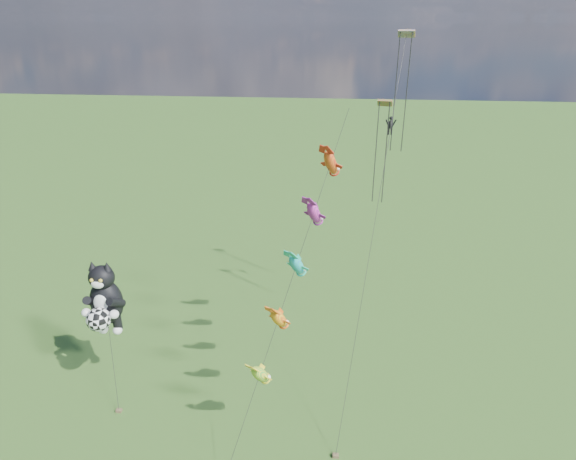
{
  "coord_description": "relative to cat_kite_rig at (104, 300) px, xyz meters",
  "views": [
    {
      "loc": [
        12.69,
        -26.54,
        26.24
      ],
      "look_at": [
        9.35,
        7.26,
        11.26
      ],
      "focal_mm": 30.0,
      "sensor_mm": 36.0,
      "label": 1
    }
  ],
  "objects": [
    {
      "name": "ground",
      "position": [
        3.22,
        -1.27,
        -7.86
      ],
      "size": [
        300.0,
        300.0,
        0.0
      ],
      "primitive_type": "plane",
      "color": "#1B4210"
    },
    {
      "name": "parafoil_rig",
      "position": [
        20.05,
        9.48,
        11.39
      ],
      "size": [
        5.03,
        17.18,
        25.49
      ],
      "rotation": [
        0.0,
        0.0,
        -0.16
      ],
      "color": "brown",
      "rests_on": "ground"
    },
    {
      "name": "cat_kite_rig",
      "position": [
        0.0,
        0.0,
        0.0
      ],
      "size": [
        2.9,
        4.28,
        10.85
      ],
      "rotation": [
        0.0,
        0.0,
        0.36
      ],
      "color": "brown",
      "rests_on": "ground"
    },
    {
      "name": "fish_windsock_rig",
      "position": [
        13.73,
        -0.33,
        3.69
      ],
      "size": [
        7.13,
        14.39,
        20.61
      ],
      "rotation": [
        0.0,
        0.0,
        -0.13
      ],
      "color": "brown",
      "rests_on": "ground"
    }
  ]
}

